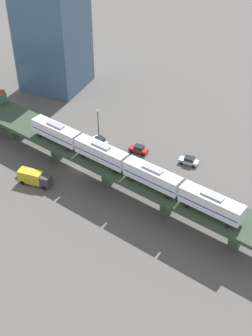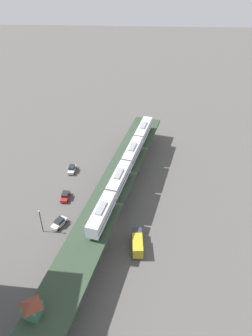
{
  "view_description": "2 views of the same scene",
  "coord_description": "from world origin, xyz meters",
  "px_view_note": "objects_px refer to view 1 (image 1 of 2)",
  "views": [
    {
      "loc": [
        -71.47,
        -43.0,
        64.37
      ],
      "look_at": [
        -4.8,
        -13.82,
        8.0
      ],
      "focal_mm": 50.0,
      "sensor_mm": 36.0,
      "label": 1
    },
    {
      "loc": [
        -8.08,
        55.3,
        59.29
      ],
      "look_at": [
        -4.8,
        -13.82,
        8.0
      ],
      "focal_mm": 35.0,
      "sensor_mm": 36.0,
      "label": 2
    }
  ],
  "objects_px": {
    "delivery_truck": "(34,178)",
    "street_lamp": "(98,120)",
    "street_car_silver": "(189,161)",
    "street_car_red": "(139,149)",
    "office_tower": "(52,24)",
    "street_car_white": "(100,141)",
    "subway_train": "(126,164)"
  },
  "relations": [
    {
      "from": "delivery_truck",
      "to": "street_lamp",
      "type": "bearing_deg",
      "value": -9.94
    },
    {
      "from": "street_car_silver",
      "to": "delivery_truck",
      "type": "relative_size",
      "value": 0.61
    },
    {
      "from": "street_car_red",
      "to": "street_lamp",
      "type": "xyz_separation_m",
      "value": [
        3.07,
        11.99,
        3.17
      ]
    },
    {
      "from": "delivery_truck",
      "to": "street_lamp",
      "type": "xyz_separation_m",
      "value": [
        22.74,
        -3.99,
        2.35
      ]
    },
    {
      "from": "street_car_silver",
      "to": "office_tower",
      "type": "xyz_separation_m",
      "value": [
        21.5,
        46.71,
        17.06
      ]
    },
    {
      "from": "street_car_white",
      "to": "office_tower",
      "type": "xyz_separation_m",
      "value": [
        22.35,
        24.71,
        17.06
      ]
    },
    {
      "from": "street_car_red",
      "to": "office_tower",
      "type": "bearing_deg",
      "value": 57.65
    },
    {
      "from": "street_car_white",
      "to": "street_lamp",
      "type": "distance_m",
      "value": 5.21
    },
    {
      "from": "subway_train",
      "to": "office_tower",
      "type": "height_order",
      "value": "office_tower"
    },
    {
      "from": "street_car_silver",
      "to": "street_lamp",
      "type": "xyz_separation_m",
      "value": [
        2.68,
        24.15,
        3.17
      ]
    },
    {
      "from": "subway_train",
      "to": "delivery_truck",
      "type": "height_order",
      "value": "subway_train"
    },
    {
      "from": "street_lamp",
      "to": "street_car_white",
      "type": "bearing_deg",
      "value": -148.74
    },
    {
      "from": "street_car_white",
      "to": "street_car_red",
      "type": "relative_size",
      "value": 1.06
    },
    {
      "from": "street_car_silver",
      "to": "street_car_red",
      "type": "bearing_deg",
      "value": 91.84
    },
    {
      "from": "street_car_silver",
      "to": "delivery_truck",
      "type": "xyz_separation_m",
      "value": [
        -20.06,
        28.13,
        0.82
      ]
    },
    {
      "from": "delivery_truck",
      "to": "office_tower",
      "type": "height_order",
      "value": "office_tower"
    },
    {
      "from": "street_car_white",
      "to": "delivery_truck",
      "type": "height_order",
      "value": "delivery_truck"
    },
    {
      "from": "street_car_red",
      "to": "delivery_truck",
      "type": "height_order",
      "value": "delivery_truck"
    },
    {
      "from": "street_car_silver",
      "to": "office_tower",
      "type": "height_order",
      "value": "office_tower"
    },
    {
      "from": "street_car_red",
      "to": "street_car_white",
      "type": "bearing_deg",
      "value": 92.72
    },
    {
      "from": "street_car_red",
      "to": "delivery_truck",
      "type": "distance_m",
      "value": 25.35
    },
    {
      "from": "subway_train",
      "to": "street_car_white",
      "type": "xyz_separation_m",
      "value": [
        15.7,
        13.7,
        -8.1
      ]
    },
    {
      "from": "subway_train",
      "to": "street_car_red",
      "type": "bearing_deg",
      "value": 13.41
    },
    {
      "from": "street_car_white",
      "to": "office_tower",
      "type": "relative_size",
      "value": 0.13
    },
    {
      "from": "street_car_red",
      "to": "subway_train",
      "type": "bearing_deg",
      "value": -166.59
    },
    {
      "from": "subway_train",
      "to": "street_car_silver",
      "type": "xyz_separation_m",
      "value": [
        16.56,
        -8.3,
        -8.1
      ]
    },
    {
      "from": "street_car_red",
      "to": "street_lamp",
      "type": "distance_m",
      "value": 12.77
    },
    {
      "from": "office_tower",
      "to": "subway_train",
      "type": "bearing_deg",
      "value": -134.73
    },
    {
      "from": "subway_train",
      "to": "street_lamp",
      "type": "distance_m",
      "value": 25.4
    },
    {
      "from": "subway_train",
      "to": "street_car_white",
      "type": "relative_size",
      "value": 10.36
    },
    {
      "from": "street_car_silver",
      "to": "street_lamp",
      "type": "relative_size",
      "value": 0.64
    },
    {
      "from": "street_car_red",
      "to": "delivery_truck",
      "type": "xyz_separation_m",
      "value": [
        -19.67,
        15.97,
        0.82
      ]
    }
  ]
}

